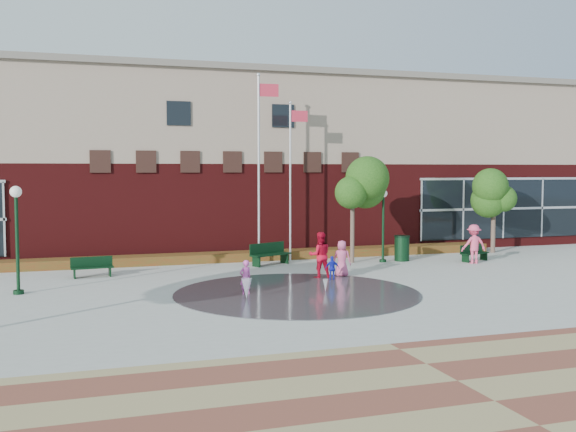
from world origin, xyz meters
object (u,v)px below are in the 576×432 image
object	(u,v)px
flagpole_left	(260,158)
child_splash	(245,278)
flagpole_right	(291,172)
bench_left	(92,271)
trash_can	(402,248)

from	to	relation	value
flagpole_left	child_splash	xyz separation A→B (m)	(-2.53, -7.21, -4.13)
flagpole_right	bench_left	world-z (taller)	flagpole_right
trash_can	child_splash	xyz separation A→B (m)	(-8.97, -5.92, -0.01)
flagpole_right	bench_left	xyz separation A→B (m)	(-8.95, -2.24, -3.85)
child_splash	bench_left	bearing A→B (deg)	-65.02
flagpole_left	flagpole_right	world-z (taller)	flagpole_left
trash_can	child_splash	distance (m)	10.74
trash_can	bench_left	bearing A→B (deg)	-177.90
flagpole_right	flagpole_left	bearing A→B (deg)	-163.23
flagpole_left	trash_can	bearing A→B (deg)	-8.55
trash_can	child_splash	size ratio (longest dim) A/B	1.00
flagpole_left	trash_can	size ratio (longest dim) A/B	7.14
flagpole_left	bench_left	world-z (taller)	flagpole_left
bench_left	trash_can	distance (m)	13.78
flagpole_left	bench_left	size ratio (longest dim) A/B	5.17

